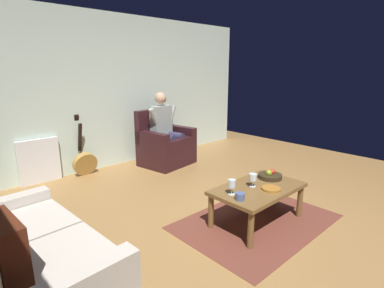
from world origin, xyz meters
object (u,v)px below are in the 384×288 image
person_seated (166,126)px  coffee_table (258,192)px  guitar (85,162)px  fruit_bowl (270,176)px  wine_glass_far (232,184)px  candle_jar (240,196)px  armchair (165,146)px  decorative_dish (271,189)px  wine_glass_near (253,178)px  couch (20,270)px

person_seated → coffee_table: bearing=67.6°
guitar → fruit_bowl: size_ratio=3.55×
wine_glass_far → candle_jar: wine_glass_far is taller
fruit_bowl → coffee_table: bearing=11.0°
armchair → decorative_dish: armchair is taller
guitar → person_seated: bearing=161.8°
wine_glass_far → fruit_bowl: 0.70m
coffee_table → wine_glass_near: (0.04, -0.05, 0.16)m
decorative_dish → candle_jar: 0.45m
guitar → couch: bearing=58.2°
coffee_table → couch: bearing=-9.2°
person_seated → guitar: (1.32, -0.43, -0.47)m
coffee_table → fruit_bowl: 0.34m
wine_glass_near → candle_jar: 0.40m
wine_glass_near → decorative_dish: (-0.07, 0.19, -0.09)m
wine_glass_near → wine_glass_far: size_ratio=0.91×
couch → wine_glass_far: size_ratio=9.66×
fruit_bowl → wine_glass_near: bearing=2.3°
guitar → candle_jar: size_ratio=10.46×
wine_glass_far → person_seated: bearing=-112.1°
armchair → coffee_table: bearing=67.7°
decorative_dish → coffee_table: bearing=-76.1°
wine_glass_far → wine_glass_near: bearing=176.7°
coffee_table → candle_jar: (0.41, 0.07, 0.09)m
decorative_dish → person_seated: bearing=-101.9°
armchair → decorative_dish: 2.57m
fruit_bowl → candle_jar: bearing=10.4°
wine_glass_near → couch: bearing=-8.1°
coffee_table → guitar: (0.75, -2.79, -0.14)m
person_seated → candle_jar: (0.97, 2.43, -0.24)m
wine_glass_near → decorative_dish: size_ratio=0.74×
wine_glass_far → fruit_bowl: wine_glass_far is taller
guitar → fruit_bowl: 2.94m
wine_glass_near → wine_glass_far: 0.33m
coffee_table → wine_glass_far: size_ratio=6.42×
person_seated → coffee_table: size_ratio=1.23×
decorative_dish → fruit_bowl: bearing=-144.9°
couch → wine_glass_far: (-1.89, 0.30, 0.20)m
armchair → fruit_bowl: size_ratio=3.56×
coffee_table → guitar: size_ratio=1.07×
couch → candle_jar: size_ratio=16.77×
couch → wine_glass_far: 1.92m
wine_glass_near → candle_jar: bearing=17.9°
person_seated → armchair: bearing=-90.0°
coffee_table → candle_jar: bearing=9.9°
coffee_table → wine_glass_far: wine_glass_far is taller
wine_glass_near → candle_jar: wine_glass_near is taller
guitar → wine_glass_far: bearing=98.1°
wine_glass_far → armchair: bearing=-111.8°
armchair → fruit_bowl: bearing=75.2°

